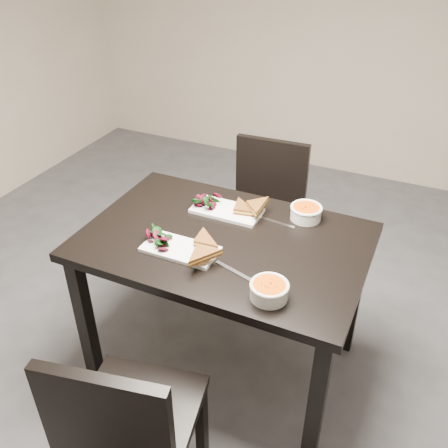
{
  "coord_description": "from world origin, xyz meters",
  "views": [
    {
      "loc": [
        0.5,
        -1.4,
        1.94
      ],
      "look_at": [
        -0.22,
        0.16,
        0.82
      ],
      "focal_mm": 39.25,
      "sensor_mm": 36.0,
      "label": 1
    }
  ],
  "objects_px": {
    "table": "(224,256)",
    "chair_far": "(264,206)",
    "soup_bowl_far": "(306,212)",
    "plate_near": "(180,249)",
    "soup_bowl_near": "(269,290)",
    "chair_near": "(127,424)",
    "plate_far": "(227,211)"
  },
  "relations": [
    {
      "from": "table",
      "to": "plate_near",
      "type": "bearing_deg",
      "value": -127.82
    },
    {
      "from": "plate_near",
      "to": "plate_far",
      "type": "distance_m",
      "value": 0.36
    },
    {
      "from": "chair_near",
      "to": "plate_far",
      "type": "height_order",
      "value": "chair_near"
    },
    {
      "from": "chair_far",
      "to": "plate_near",
      "type": "relative_size",
      "value": 2.75
    },
    {
      "from": "chair_near",
      "to": "table",
      "type": "bearing_deg",
      "value": 78.81
    },
    {
      "from": "plate_near",
      "to": "soup_bowl_far",
      "type": "distance_m",
      "value": 0.6
    },
    {
      "from": "plate_near",
      "to": "chair_near",
      "type": "bearing_deg",
      "value": -78.89
    },
    {
      "from": "table",
      "to": "chair_far",
      "type": "bearing_deg",
      "value": 96.25
    },
    {
      "from": "chair_far",
      "to": "soup_bowl_far",
      "type": "relative_size",
      "value": 5.92
    },
    {
      "from": "table",
      "to": "soup_bowl_near",
      "type": "xyz_separation_m",
      "value": [
        0.3,
        -0.28,
        0.14
      ]
    },
    {
      "from": "plate_far",
      "to": "soup_bowl_far",
      "type": "relative_size",
      "value": 2.21
    },
    {
      "from": "table",
      "to": "soup_bowl_far",
      "type": "bearing_deg",
      "value": 47.02
    },
    {
      "from": "chair_far",
      "to": "soup_bowl_near",
      "type": "distance_m",
      "value": 1.12
    },
    {
      "from": "plate_near",
      "to": "chair_far",
      "type": "bearing_deg",
      "value": 87.19
    },
    {
      "from": "table",
      "to": "plate_near",
      "type": "height_order",
      "value": "plate_near"
    },
    {
      "from": "chair_near",
      "to": "plate_near",
      "type": "bearing_deg",
      "value": 90.06
    },
    {
      "from": "table",
      "to": "soup_bowl_far",
      "type": "xyz_separation_m",
      "value": [
        0.27,
        0.29,
        0.14
      ]
    },
    {
      "from": "table",
      "to": "plate_near",
      "type": "xyz_separation_m",
      "value": [
        -0.12,
        -0.16,
        0.11
      ]
    },
    {
      "from": "soup_bowl_near",
      "to": "plate_far",
      "type": "distance_m",
      "value": 0.6
    },
    {
      "from": "chair_far",
      "to": "soup_bowl_near",
      "type": "bearing_deg",
      "value": -72.12
    },
    {
      "from": "chair_far",
      "to": "soup_bowl_near",
      "type": "height_order",
      "value": "chair_far"
    },
    {
      "from": "chair_near",
      "to": "soup_bowl_near",
      "type": "relative_size",
      "value": 5.94
    },
    {
      "from": "plate_far",
      "to": "plate_near",
      "type": "bearing_deg",
      "value": -97.87
    },
    {
      "from": "table",
      "to": "soup_bowl_near",
      "type": "relative_size",
      "value": 8.39
    },
    {
      "from": "soup_bowl_near",
      "to": "plate_far",
      "type": "height_order",
      "value": "soup_bowl_near"
    },
    {
      "from": "table",
      "to": "plate_far",
      "type": "distance_m",
      "value": 0.23
    },
    {
      "from": "table",
      "to": "soup_bowl_far",
      "type": "distance_m",
      "value": 0.42
    },
    {
      "from": "plate_near",
      "to": "soup_bowl_far",
      "type": "bearing_deg",
      "value": 48.75
    },
    {
      "from": "chair_far",
      "to": "plate_near",
      "type": "height_order",
      "value": "chair_far"
    },
    {
      "from": "plate_far",
      "to": "soup_bowl_near",
      "type": "bearing_deg",
      "value": -51.15
    },
    {
      "from": "chair_near",
      "to": "plate_far",
      "type": "distance_m",
      "value": 1.01
    },
    {
      "from": "table",
      "to": "soup_bowl_far",
      "type": "relative_size",
      "value": 8.35
    }
  ]
}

